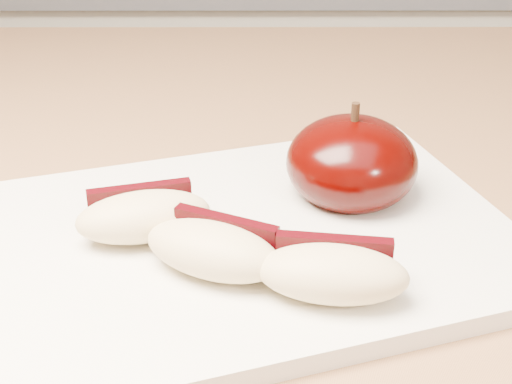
{
  "coord_description": "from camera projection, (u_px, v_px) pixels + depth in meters",
  "views": [
    {
      "loc": [
        -0.05,
        0.03,
        1.13
      ],
      "look_at": [
        -0.05,
        0.37,
        0.94
      ],
      "focal_mm": 50.0,
      "sensor_mm": 36.0,
      "label": 1
    }
  ],
  "objects": [
    {
      "name": "back_cabinet",
      "position": [
        280.0,
        194.0,
        1.34
      ],
      "size": [
        2.4,
        0.62,
        0.94
      ],
      "color": "silver",
      "rests_on": "ground"
    },
    {
      "name": "cutting_board",
      "position": [
        256.0,
        239.0,
        0.41
      ],
      "size": [
        0.34,
        0.29,
        0.01
      ],
      "primitive_type": "cube",
      "rotation": [
        0.0,
        0.0,
        0.31
      ],
      "color": "silver",
      "rests_on": "island_counter"
    },
    {
      "name": "apple_half",
      "position": [
        352.0,
        163.0,
        0.44
      ],
      "size": [
        0.08,
        0.08,
        0.07
      ],
      "rotation": [
        0.0,
        0.0,
        0.04
      ],
      "color": "black",
      "rests_on": "cutting_board"
    },
    {
      "name": "apple_wedge_a",
      "position": [
        143.0,
        215.0,
        0.39
      ],
      "size": [
        0.08,
        0.05,
        0.03
      ],
      "rotation": [
        0.0,
        0.0,
        0.25
      ],
      "color": "#D1B885",
      "rests_on": "cutting_board"
    },
    {
      "name": "apple_wedge_b",
      "position": [
        214.0,
        249.0,
        0.37
      ],
      "size": [
        0.08,
        0.06,
        0.03
      ],
      "rotation": [
        0.0,
        0.0,
        -0.43
      ],
      "color": "#D1B885",
      "rests_on": "cutting_board"
    },
    {
      "name": "apple_wedge_c",
      "position": [
        333.0,
        272.0,
        0.35
      ],
      "size": [
        0.08,
        0.05,
        0.03
      ],
      "rotation": [
        0.0,
        0.0,
        -0.14
      ],
      "color": "#D1B885",
      "rests_on": "cutting_board"
    }
  ]
}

